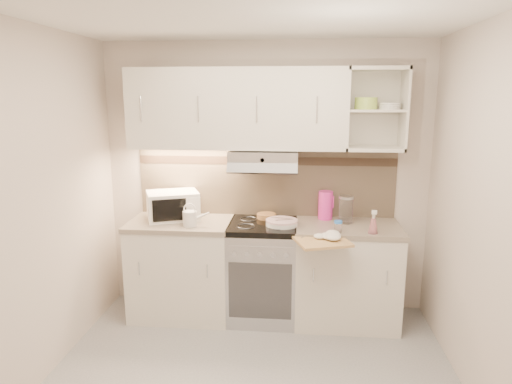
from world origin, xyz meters
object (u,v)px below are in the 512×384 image
microwave (173,205)px  cutting_board (322,241)px  watering_can (191,218)px  glass_jar (346,209)px  plate_stack (282,222)px  pink_pitcher (326,205)px  spray_bottle (373,224)px  electric_range (263,270)px

microwave → cutting_board: 1.42m
microwave → watering_can: microwave is taller
microwave → glass_jar: microwave is taller
microwave → plate_stack: (1.01, -0.12, -0.10)m
watering_can → plate_stack: (0.79, 0.09, -0.05)m
glass_jar → cutting_board: bearing=-117.2°
microwave → pink_pitcher: (1.40, 0.13, 0.00)m
microwave → spray_bottle: 1.79m
plate_stack → cutting_board: 0.46m
pink_pitcher → cutting_board: 0.59m
microwave → glass_jar: 1.57m
electric_range → plate_stack: 0.51m
microwave → cutting_board: bearing=-40.1°
electric_range → glass_jar: bearing=5.8°
cutting_board → electric_range: bearing=124.7°
watering_can → cutting_board: (1.12, -0.22, -0.10)m
pink_pitcher → watering_can: bearing=-169.1°
plate_stack → cutting_board: (0.33, -0.32, -0.06)m
glass_jar → cutting_board: (-0.23, -0.45, -0.15)m
plate_stack → pink_pitcher: 0.48m
plate_stack → electric_range: bearing=161.7°
electric_range → spray_bottle: spray_bottle is taller
microwave → pink_pitcher: pink_pitcher is taller
glass_jar → pink_pitcher: bearing=145.3°
watering_can → pink_pitcher: size_ratio=0.92×
plate_stack → pink_pitcher: pink_pitcher is taller
microwave → electric_range: bearing=-26.3°
electric_range → watering_can: (-0.62, -0.15, 0.52)m
pink_pitcher → cutting_board: pink_pitcher is taller
spray_bottle → pink_pitcher: bearing=145.3°
plate_stack → cutting_board: bearing=-43.6°
spray_bottle → cutting_board: bearing=-146.7°
watering_can → plate_stack: size_ratio=0.86×
watering_can → spray_bottle: 1.55m
pink_pitcher → spray_bottle: (0.37, -0.41, -0.05)m
glass_jar → cutting_board: glass_jar is taller
cutting_board → watering_can: bearing=149.9°
pink_pitcher → cutting_board: (-0.06, -0.57, -0.16)m
electric_range → microwave: bearing=175.8°
electric_range → watering_can: size_ratio=3.75×
watering_can → pink_pitcher: bearing=11.3°
spray_bottle → cutting_board: (-0.43, -0.15, -0.11)m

